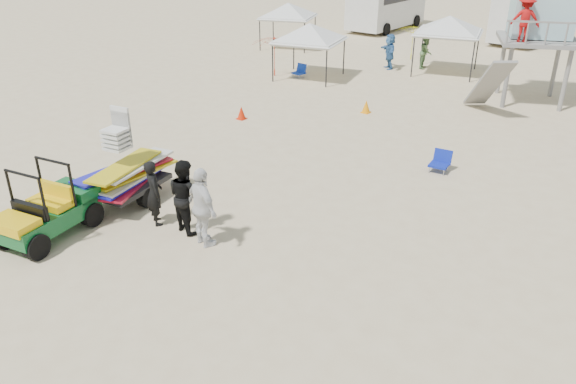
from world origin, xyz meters
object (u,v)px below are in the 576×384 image
Objects in this scene: utility_cart at (43,205)px; man_left at (154,193)px; surf_trailer at (125,170)px; lifeguard_tower at (541,14)px.

utility_cart is 2.54m from man_left.
surf_trailer is 17.34m from lifeguard_tower.
man_left is 17.23m from lifeguard_tower.
surf_trailer is 0.58× the size of lifeguard_tower.
lifeguard_tower is at bearing 73.79° from utility_cart.
surf_trailer is 1.55m from man_left.
utility_cart is at bearing -90.07° from surf_trailer.
utility_cart reaches higher than man_left.
surf_trailer is at bearing 16.04° from man_left.
lifeguard_tower reaches higher than utility_cart.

